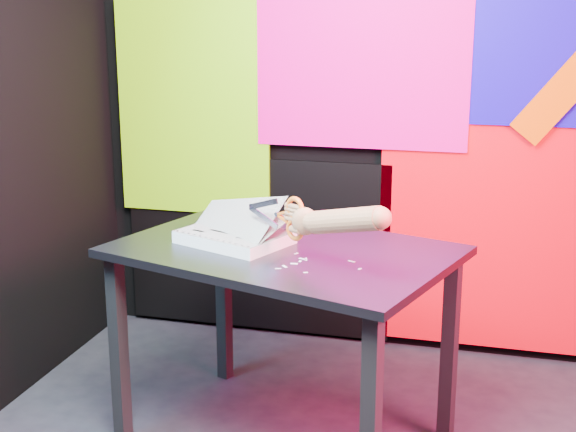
% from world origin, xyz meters
% --- Properties ---
extents(room, '(3.01, 3.01, 2.71)m').
position_xyz_m(room, '(0.00, 0.00, 1.35)').
color(room, black).
rests_on(room, ground).
extents(backdrop, '(2.88, 0.05, 2.08)m').
position_xyz_m(backdrop, '(0.06, 1.46, 0.96)').
color(backdrop, '#EA0010').
rests_on(backdrop, ground).
extents(work_table, '(1.30, 1.05, 0.75)m').
position_xyz_m(work_table, '(-0.34, 0.50, 0.65)').
color(work_table, black).
rests_on(work_table, ground).
extents(printout_stack, '(0.43, 0.38, 0.19)m').
position_xyz_m(printout_stack, '(-0.53, 0.51, 0.77)').
color(printout_stack, white).
rests_on(printout_stack, work_table).
extents(scissors, '(0.23, 0.15, 0.15)m').
position_xyz_m(scissors, '(-0.29, 0.39, 0.89)').
color(scissors, silver).
rests_on(scissors, printout_stack).
extents(hand_forearm, '(0.38, 0.25, 0.15)m').
position_xyz_m(hand_forearm, '(-0.11, 0.28, 0.92)').
color(hand_forearm, '#AE7949').
rests_on(hand_forearm, work_table).
extents(paper_clippings, '(0.27, 0.20, 0.00)m').
position_xyz_m(paper_clippings, '(-0.22, 0.35, 0.75)').
color(paper_clippings, white).
rests_on(paper_clippings, work_table).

